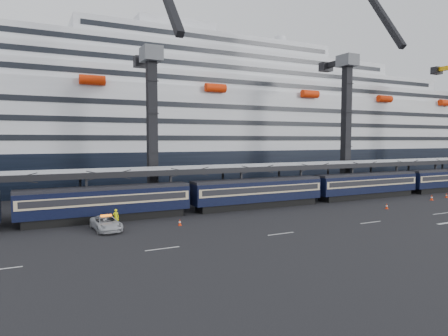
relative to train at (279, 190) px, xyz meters
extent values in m
plane|color=black|center=(4.65, -10.00, -2.20)|extent=(260.00, 260.00, 0.00)
cube|color=beige|center=(-21.35, -14.00, -2.19)|extent=(3.00, 0.15, 0.02)
cube|color=beige|center=(-9.35, -14.00, -2.19)|extent=(3.00, 0.15, 0.02)
cube|color=beige|center=(2.65, -14.00, -2.19)|extent=(3.00, 0.15, 0.02)
cube|color=beige|center=(14.65, -14.00, -2.19)|extent=(3.00, 0.15, 0.02)
cube|color=beige|center=(9.65, -18.00, -2.19)|extent=(2.50, 0.40, 0.02)
cube|color=black|center=(-23.35, 0.00, -1.75)|extent=(17.48, 2.40, 0.90)
cube|color=black|center=(-23.35, 0.00, 0.05)|extent=(19.00, 2.80, 2.70)
cube|color=#C7B38C|center=(-23.35, 0.00, 0.35)|extent=(18.62, 2.92, 1.05)
cube|color=black|center=(-23.35, 0.00, 0.40)|extent=(17.86, 2.98, 0.70)
cube|color=black|center=(-23.35, 0.00, 1.55)|extent=(19.00, 2.50, 0.35)
cube|color=black|center=(-3.35, 0.00, -1.75)|extent=(17.48, 2.40, 0.90)
cube|color=black|center=(-3.35, 0.00, 0.05)|extent=(19.00, 2.80, 2.70)
cube|color=#C7B38C|center=(-3.35, 0.00, 0.35)|extent=(18.62, 2.92, 1.05)
cube|color=black|center=(-3.35, 0.00, 0.40)|extent=(17.86, 2.98, 0.70)
cube|color=black|center=(-3.35, 0.00, 1.55)|extent=(19.00, 2.50, 0.35)
cube|color=black|center=(16.65, 0.00, -1.75)|extent=(17.48, 2.40, 0.90)
cube|color=black|center=(16.65, 0.00, 0.05)|extent=(19.00, 2.80, 2.70)
cube|color=#C7B38C|center=(16.65, 0.00, 0.35)|extent=(18.62, 2.92, 1.05)
cube|color=black|center=(16.65, 0.00, 0.40)|extent=(17.86, 2.98, 0.70)
cube|color=black|center=(16.65, 0.00, 1.55)|extent=(19.00, 2.50, 0.35)
cube|color=black|center=(36.65, 0.00, -1.75)|extent=(17.48, 2.40, 0.90)
cube|color=#A1A4A9|center=(4.65, 4.00, 3.20)|extent=(130.00, 6.00, 0.25)
cube|color=black|center=(4.65, 1.00, 2.90)|extent=(130.00, 0.25, 0.70)
cube|color=black|center=(4.65, 7.00, 2.90)|extent=(130.00, 0.25, 0.70)
cube|color=black|center=(-25.35, 1.20, 0.50)|extent=(0.25, 0.25, 5.40)
cube|color=black|center=(-25.35, 6.80, 0.50)|extent=(0.25, 0.25, 5.40)
cube|color=black|center=(-15.35, 1.20, 0.50)|extent=(0.25, 0.25, 5.40)
cube|color=black|center=(-15.35, 6.80, 0.50)|extent=(0.25, 0.25, 5.40)
cube|color=black|center=(-5.35, 1.20, 0.50)|extent=(0.25, 0.25, 5.40)
cube|color=black|center=(-5.35, 6.80, 0.50)|extent=(0.25, 0.25, 5.40)
cube|color=black|center=(4.65, 1.20, 0.50)|extent=(0.25, 0.25, 5.40)
cube|color=black|center=(4.65, 6.80, 0.50)|extent=(0.25, 0.25, 5.40)
cube|color=black|center=(14.65, 1.20, 0.50)|extent=(0.25, 0.25, 5.40)
cube|color=black|center=(14.65, 6.80, 0.50)|extent=(0.25, 0.25, 5.40)
cube|color=black|center=(24.65, 1.20, 0.50)|extent=(0.25, 0.25, 5.40)
cube|color=black|center=(24.65, 6.80, 0.50)|extent=(0.25, 0.25, 5.40)
cube|color=black|center=(34.65, 1.20, 0.50)|extent=(0.25, 0.25, 5.40)
cube|color=black|center=(34.65, 6.80, 0.50)|extent=(0.25, 0.25, 5.40)
cube|color=black|center=(44.65, 6.80, 0.50)|extent=(0.25, 0.25, 5.40)
cube|color=black|center=(4.65, 36.00, 1.30)|extent=(200.00, 28.00, 7.00)
cube|color=silver|center=(4.65, 36.00, 10.80)|extent=(190.00, 26.88, 12.00)
cube|color=silver|center=(4.65, 36.00, 18.30)|extent=(160.00, 24.64, 3.00)
cube|color=black|center=(4.65, 23.63, 18.30)|extent=(153.60, 0.12, 0.90)
cube|color=silver|center=(4.65, 36.00, 21.30)|extent=(124.00, 21.84, 3.00)
cube|color=black|center=(4.65, 25.03, 21.30)|extent=(119.04, 0.12, 0.90)
cube|color=silver|center=(4.65, 36.00, 24.30)|extent=(90.00, 19.04, 3.00)
cube|color=black|center=(4.65, 26.43, 24.30)|extent=(86.40, 0.12, 0.90)
cube|color=silver|center=(4.65, 36.00, 27.30)|extent=(56.00, 16.24, 3.00)
cube|color=black|center=(4.65, 27.83, 27.30)|extent=(53.76, 0.12, 0.90)
cube|color=silver|center=(-3.35, 36.00, 29.80)|extent=(16.00, 12.00, 2.50)
cylinder|color=silver|center=(24.65, 36.00, 30.30)|extent=(2.80, 2.80, 3.00)
cylinder|color=red|center=(-21.35, 21.96, 16.60)|extent=(4.00, 1.60, 1.60)
cylinder|color=red|center=(0.65, 21.96, 16.60)|extent=(4.00, 1.60, 1.60)
cylinder|color=red|center=(22.65, 21.96, 16.60)|extent=(4.00, 1.60, 1.60)
cylinder|color=red|center=(44.65, 21.96, 16.60)|extent=(4.00, 1.60, 1.60)
cylinder|color=red|center=(66.65, 21.96, 16.60)|extent=(4.00, 1.60, 1.60)
cube|color=#474A4F|center=(-15.35, 9.00, -1.20)|extent=(4.50, 4.50, 2.00)
cube|color=black|center=(-15.35, 9.00, 8.80)|extent=(1.30, 1.30, 18.00)
cube|color=#474A4F|center=(-15.35, 9.00, 18.80)|extent=(2.60, 3.20, 2.00)
cube|color=black|center=(-15.35, 11.52, 18.80)|extent=(0.90, 5.04, 0.90)
cube|color=black|center=(-15.35, 14.04, 18.60)|extent=(2.20, 1.60, 1.60)
cube|color=#474A4F|center=(19.65, 8.00, -1.20)|extent=(4.50, 4.50, 2.00)
cube|color=black|center=(19.65, 8.00, 9.80)|extent=(1.30, 1.30, 20.00)
cube|color=#474A4F|center=(19.65, 8.00, 20.80)|extent=(2.60, 3.20, 2.00)
cube|color=black|center=(19.65, 2.26, 28.99)|extent=(0.90, 12.21, 16.90)
cube|color=black|center=(19.65, 10.80, 20.80)|extent=(0.90, 5.60, 0.90)
cube|color=black|center=(19.65, 13.60, 20.60)|extent=(2.20, 1.60, 1.60)
cube|color=#ECA90D|center=(52.65, 11.80, 22.80)|extent=(0.90, 5.60, 0.90)
cube|color=black|center=(52.65, 14.60, 22.60)|extent=(2.20, 1.60, 1.60)
imported|color=#AFB1B6|center=(-24.31, -4.87, -1.48)|extent=(2.70, 5.34, 1.45)
imported|color=#F7F90D|center=(-22.95, -2.90, -1.31)|extent=(0.78, 0.70, 1.78)
cube|color=red|center=(-23.63, -5.09, -2.18)|extent=(0.42, 0.42, 0.04)
cone|color=red|center=(-23.63, -5.09, -1.76)|extent=(0.35, 0.35, 0.79)
cylinder|color=white|center=(-23.63, -5.09, -1.76)|extent=(0.30, 0.30, 0.13)
cube|color=red|center=(-16.84, -5.96, -2.18)|extent=(0.35, 0.35, 0.04)
cone|color=red|center=(-16.84, -5.96, -1.84)|extent=(0.29, 0.29, 0.66)
cylinder|color=white|center=(-16.84, -5.96, -1.84)|extent=(0.25, 0.25, 0.11)
cube|color=red|center=(11.35, -8.55, -2.18)|extent=(0.37, 0.37, 0.04)
cone|color=red|center=(11.35, -8.55, -1.81)|extent=(0.31, 0.31, 0.71)
cylinder|color=white|center=(11.35, -8.55, -1.81)|extent=(0.26, 0.26, 0.12)
cube|color=red|center=(23.61, -6.22, -2.18)|extent=(0.43, 0.43, 0.05)
cone|color=red|center=(23.61, -6.22, -1.75)|extent=(0.36, 0.36, 0.81)
cylinder|color=white|center=(23.61, -6.22, -1.75)|extent=(0.30, 0.30, 0.14)
cube|color=red|center=(28.27, -5.40, -2.18)|extent=(0.35, 0.35, 0.04)
cone|color=red|center=(28.27, -5.40, -1.84)|extent=(0.29, 0.29, 0.66)
cylinder|color=white|center=(28.27, -5.40, -1.84)|extent=(0.25, 0.25, 0.11)
camera|label=1|loc=(-31.46, -45.80, 6.93)|focal=32.00mm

